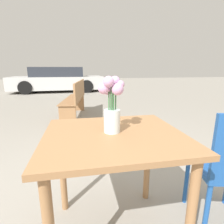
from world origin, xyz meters
The scene contains 4 objects.
table_front centered at (0.00, 0.00, 0.62)m, with size 0.84×0.75×0.75m.
flower_vase centered at (-0.01, 0.02, 0.90)m, with size 0.16×0.13×0.33m.
bench_near centered at (-0.17, 3.13, 0.46)m, with size 0.61×1.60×0.85m.
parked_car centered at (-0.96, 8.31, 0.58)m, with size 4.39×1.81×1.20m.
Camera 1 is at (-0.22, -0.95, 1.12)m, focal length 28.00 mm.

